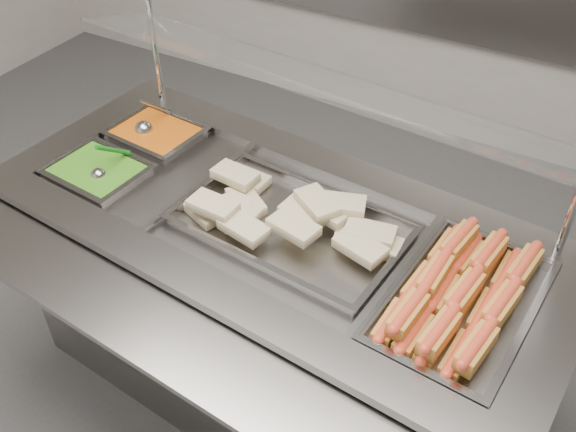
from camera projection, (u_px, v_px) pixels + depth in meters
The scene contains 11 objects.
steam_counter at pixel (277, 311), 2.17m from camera, with size 1.83×0.93×0.85m.
tray_rail at pixel (165, 331), 1.62m from camera, with size 1.71×0.49×0.05m.
sneeze_guard at pixel (316, 83), 1.80m from camera, with size 1.57×0.40×0.42m.
pan_hotdogs at pixel (460, 310), 1.66m from camera, with size 0.36×0.54×0.09m.
pan_wraps at pixel (291, 229), 1.89m from camera, with size 0.67×0.43×0.07m.
pan_beans at pixel (157, 141), 2.27m from camera, with size 0.30×0.25×0.09m.
pan_peas at pixel (99, 179), 2.09m from camera, with size 0.30×0.25×0.09m.
hotdogs_in_buns at pixel (458, 294), 1.64m from camera, with size 0.30×0.50×0.11m.
tortilla_wraps at pixel (283, 214), 1.88m from camera, with size 0.66×0.33×0.09m.
ladle at pixel (145, 128), 2.25m from camera, with size 0.07×0.18×0.15m.
serving_spoon at pixel (101, 171), 2.05m from camera, with size 0.05×0.17×0.13m.
Camera 1 is at (0.62, -0.75, 2.07)m, focal length 40.00 mm.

